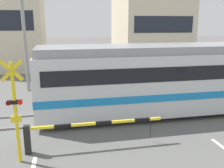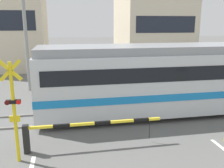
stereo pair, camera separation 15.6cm
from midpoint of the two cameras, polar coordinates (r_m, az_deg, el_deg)
rail_track_near at (r=11.62m, az=1.06°, el=-8.32°), size 50.00×0.10×0.08m
rail_track_far at (r=12.93m, az=-0.26°, el=-5.97°), size 50.00×0.10×0.08m
commuter_train at (r=13.62m, az=21.45°, el=1.82°), size 17.00×2.92×3.39m
crossing_barrier_near at (r=9.06m, az=-9.26°, el=-10.25°), size 4.94×0.20×1.03m
crossing_barrier_far at (r=15.51m, az=5.73°, el=0.05°), size 4.94×0.20×1.03m
crossing_signal_left at (r=8.35m, az=-21.02°, el=-4.98°), size 0.68×0.15×3.36m
pedestrian at (r=17.20m, az=-6.07°, el=2.27°), size 0.38×0.23×1.74m
building_left_of_street at (r=27.29m, az=-22.04°, el=12.35°), size 6.73×7.83×8.39m
building_right_of_street at (r=28.51m, az=9.27°, el=12.55°), size 7.07×7.83×7.78m
utility_pole_streetside at (r=17.10m, az=-18.92°, el=11.42°), size 0.22×0.22×7.85m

